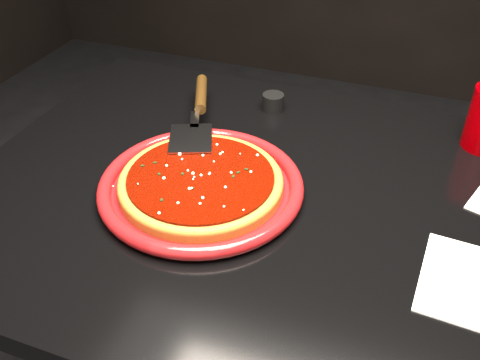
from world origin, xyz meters
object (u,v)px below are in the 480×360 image
Objects in this scene: ramekin at (273,102)px; table at (293,340)px; plate at (201,186)px; pizza_server at (198,112)px.

table is at bearing -62.20° from ramekin.
ramekin reaches higher than table.
ramekin reaches higher than plate.
ramekin is (-0.15, 0.28, 0.39)m from table.
ramekin is at bearing 117.80° from table.
plate is at bearing -95.00° from ramekin.
plate reaches higher than table.
pizza_server reaches higher than plate.
pizza_server reaches higher than ramekin.
plate is 7.65× the size of ramekin.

